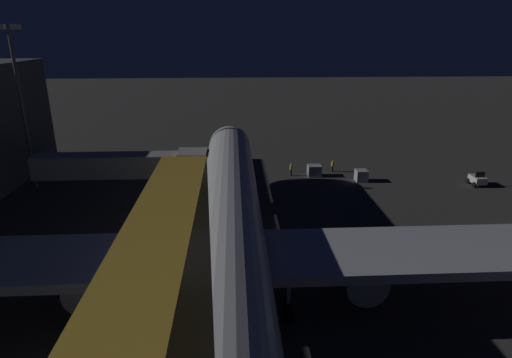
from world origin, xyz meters
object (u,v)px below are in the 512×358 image
traffic_cone_nose_starboard (215,178)px  apron_floodlight_mast (21,99)px  airliner_at_gate (228,249)px  ground_crew_near_nose_gear (332,166)px  traffic_cone_nose_port (246,177)px  jet_bridge (136,165)px  pushback_tug (478,180)px  baggage_container_near_belt (361,176)px  baggage_container_mid_row (314,171)px  ground_crew_marshaller_fwd (291,169)px

traffic_cone_nose_starboard → apron_floodlight_mast: bearing=4.4°
airliner_at_gate → ground_crew_near_nose_gear: airliner_at_gate is taller
ground_crew_near_nose_gear → airliner_at_gate: bearing=65.2°
traffic_cone_nose_port → traffic_cone_nose_starboard: 4.40m
airliner_at_gate → ground_crew_near_nose_gear: bearing=-114.8°
apron_floodlight_mast → traffic_cone_nose_port: size_ratio=36.80×
airliner_at_gate → apron_floodlight_mast: apron_floodlight_mast is taller
ground_crew_near_nose_gear → jet_bridge: bearing=26.4°
jet_bridge → ground_crew_near_nose_gear: (-25.34, -12.58, -4.39)m
jet_bridge → pushback_tug: 44.02m
baggage_container_near_belt → ground_crew_near_nose_gear: (3.03, -4.21, 0.16)m
baggage_container_mid_row → baggage_container_near_belt: bearing=157.4°
traffic_cone_nose_starboard → airliner_at_gate: bearing=94.3°
airliner_at_gate → apron_floodlight_mast: size_ratio=3.00×
airliner_at_gate → jet_bridge: size_ratio=3.18×
ground_crew_marshaller_fwd → traffic_cone_nose_starboard: size_ratio=3.33×
jet_bridge → apron_floodlight_mast: (15.05, -8.07, 6.27)m
ground_crew_marshaller_fwd → traffic_cone_nose_port: bearing=10.9°
jet_bridge → baggage_container_near_belt: (-28.37, -8.37, -4.55)m
pushback_tug → baggage_container_mid_row: (21.04, -5.02, 0.01)m
apron_floodlight_mast → traffic_cone_nose_port: (-27.70, -1.80, -11.32)m
traffic_cone_nose_port → airliner_at_gate: bearing=85.7°
ground_crew_marshaller_fwd → traffic_cone_nose_port: 6.56m
baggage_container_mid_row → ground_crew_near_nose_gear: bearing=-150.3°
jet_bridge → traffic_cone_nose_starboard: size_ratio=34.71×
baggage_container_near_belt → traffic_cone_nose_starboard: baggage_container_near_belt is taller
ground_crew_near_nose_gear → traffic_cone_nose_port: bearing=12.1°
ground_crew_marshaller_fwd → jet_bridge: bearing=30.2°
airliner_at_gate → ground_crew_marshaller_fwd: (-8.60, -30.70, -4.19)m
airliner_at_gate → traffic_cone_nose_port: 29.96m
airliner_at_gate → traffic_cone_nose_port: size_ratio=110.34×
airliner_at_gate → baggage_container_near_belt: size_ratio=37.24×
jet_bridge → traffic_cone_nose_port: (-12.65, -9.87, -5.05)m
jet_bridge → apron_floodlight_mast: bearing=-28.2°
ground_crew_marshaller_fwd → pushback_tug: bearing=167.8°
jet_bridge → baggage_container_near_belt: bearing=-163.6°
pushback_tug → baggage_container_mid_row: pushback_tug is taller
airliner_at_gate → traffic_cone_nose_port: (-2.20, -29.47, -4.92)m
pushback_tug → baggage_container_near_belt: 15.22m
traffic_cone_nose_starboard → baggage_container_mid_row: bearing=-175.9°
pushback_tug → ground_crew_marshaller_fwd: (24.34, -5.25, 0.23)m
jet_bridge → ground_crew_near_nose_gear: bearing=-153.6°
apron_floodlight_mast → traffic_cone_nose_starboard: apron_floodlight_mast is taller
baggage_container_near_belt → traffic_cone_nose_port: size_ratio=2.96×
apron_floodlight_mast → pushback_tug: (-58.44, 2.22, -10.82)m
pushback_tug → traffic_cone_nose_starboard: bearing=-6.5°
airliner_at_gate → traffic_cone_nose_starboard: 29.96m
pushback_tug → apron_floodlight_mast: bearing=-2.2°
apron_floodlight_mast → ground_crew_marshaller_fwd: size_ratio=11.07×
pushback_tug → jet_bridge: bearing=7.7°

